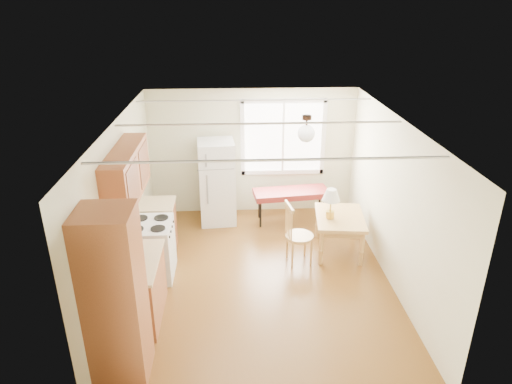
{
  "coord_description": "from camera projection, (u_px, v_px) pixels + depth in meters",
  "views": [
    {
      "loc": [
        -0.38,
        -6.03,
        4.08
      ],
      "look_at": [
        -0.02,
        0.75,
        1.15
      ],
      "focal_mm": 32.0,
      "sensor_mm": 36.0,
      "label": 1
    }
  ],
  "objects": [
    {
      "name": "coffee_maker",
      "position": [
        132.0,
        252.0,
        5.92
      ],
      "size": [
        0.21,
        0.25,
        0.32
      ],
      "rotation": [
        0.0,
        0.0,
        -0.28
      ],
      "color": "black",
      "rests_on": "kitchen_run"
    },
    {
      "name": "room_shell",
      "position": [
        260.0,
        206.0,
        6.67
      ],
      "size": [
        4.6,
        5.6,
        2.62
      ],
      "color": "#512F10",
      "rests_on": "ground"
    },
    {
      "name": "window_unit",
      "position": [
        283.0,
        137.0,
        8.85
      ],
      "size": [
        1.64,
        0.05,
        1.51
      ],
      "color": "white",
      "rests_on": "room_shell"
    },
    {
      "name": "pendant_light",
      "position": [
        306.0,
        132.0,
        6.68
      ],
      "size": [
        0.26,
        0.26,
        0.4
      ],
      "color": "black",
      "rests_on": "room_shell"
    },
    {
      "name": "refrigerator",
      "position": [
        217.0,
        182.0,
        8.69
      ],
      "size": [
        0.72,
        0.72,
        1.62
      ],
      "rotation": [
        0.0,
        0.0,
        0.08
      ],
      "color": "silver",
      "rests_on": "ground"
    },
    {
      "name": "kitchen_run",
      "position": [
        136.0,
        256.0,
        6.17
      ],
      "size": [
        0.65,
        3.4,
        2.2
      ],
      "color": "brown",
      "rests_on": "ground"
    },
    {
      "name": "table_lamp",
      "position": [
        331.0,
        197.0,
        7.48
      ],
      "size": [
        0.3,
        0.3,
        0.52
      ],
      "rotation": [
        0.0,
        0.0,
        -0.21
      ],
      "color": "#B5963A",
      "rests_on": "dining_table"
    },
    {
      "name": "chair",
      "position": [
        294.0,
        230.0,
        7.35
      ],
      "size": [
        0.48,
        0.47,
        1.05
      ],
      "rotation": [
        0.0,
        0.0,
        0.16
      ],
      "color": "#B08243",
      "rests_on": "ground"
    },
    {
      "name": "dining_table",
      "position": [
        340.0,
        221.0,
        7.73
      ],
      "size": [
        0.91,
        1.14,
        0.66
      ],
      "rotation": [
        0.0,
        0.0,
        -0.12
      ],
      "color": "#B08243",
      "rests_on": "ground"
    },
    {
      "name": "bench",
      "position": [
        291.0,
        194.0,
        8.73
      ],
      "size": [
        1.48,
        0.69,
        0.66
      ],
      "rotation": [
        0.0,
        0.0,
        0.12
      ],
      "color": "maroon",
      "rests_on": "ground"
    },
    {
      "name": "kettle",
      "position": [
        136.0,
        238.0,
        6.32
      ],
      "size": [
        0.12,
        0.12,
        0.22
      ],
      "color": "red",
      "rests_on": "kitchen_run"
    }
  ]
}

